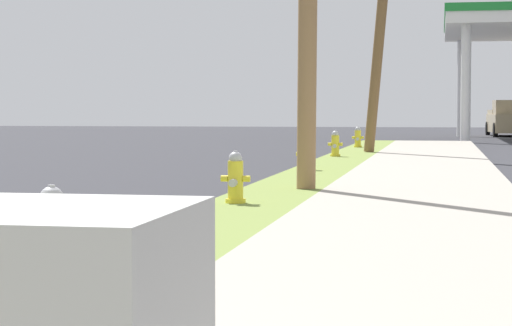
{
  "coord_description": "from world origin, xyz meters",
  "views": [
    {
      "loc": [
        3.34,
        -2.97,
        1.45
      ],
      "look_at": [
        0.59,
        11.6,
        0.64
      ],
      "focal_mm": 69.08,
      "sensor_mm": 36.0,
      "label": 1
    }
  ],
  "objects_px": {
    "fire_hydrant_fourth": "(335,145)",
    "utility_pole_background": "(383,0)",
    "truck_tan_at_forecourt": "(509,120)",
    "fire_hydrant_fifth": "(358,138)",
    "fire_hydrant_second": "(235,180)",
    "fire_hydrant_nearest": "(52,239)",
    "fire_hydrant_third": "(306,155)"
  },
  "relations": [
    {
      "from": "fire_hydrant_fourth",
      "to": "utility_pole_background",
      "type": "xyz_separation_m",
      "value": [
        1.16,
        2.69,
        4.39
      ]
    },
    {
      "from": "utility_pole_background",
      "to": "truck_tan_at_forecourt",
      "type": "xyz_separation_m",
      "value": [
        5.49,
        25.16,
        -3.92
      ]
    },
    {
      "from": "fire_hydrant_fifth",
      "to": "truck_tan_at_forecourt",
      "type": "bearing_deg",
      "value": 72.46
    },
    {
      "from": "fire_hydrant_second",
      "to": "fire_hydrant_fifth",
      "type": "height_order",
      "value": "same"
    },
    {
      "from": "fire_hydrant_nearest",
      "to": "utility_pole_background",
      "type": "relative_size",
      "value": 0.08
    },
    {
      "from": "fire_hydrant_fourth",
      "to": "fire_hydrant_fifth",
      "type": "xyz_separation_m",
      "value": [
        0.06,
        6.99,
        0.0
      ]
    },
    {
      "from": "fire_hydrant_third",
      "to": "fire_hydrant_fifth",
      "type": "height_order",
      "value": "same"
    },
    {
      "from": "utility_pole_background",
      "to": "fire_hydrant_third",
      "type": "bearing_deg",
      "value": -97.19
    },
    {
      "from": "fire_hydrant_fourth",
      "to": "utility_pole_background",
      "type": "bearing_deg",
      "value": 66.68
    },
    {
      "from": "fire_hydrant_nearest",
      "to": "truck_tan_at_forecourt",
      "type": "xyz_separation_m",
      "value": [
        6.66,
        48.61,
        0.47
      ]
    },
    {
      "from": "fire_hydrant_fourth",
      "to": "truck_tan_at_forecourt",
      "type": "relative_size",
      "value": 0.14
    },
    {
      "from": "fire_hydrant_fifth",
      "to": "fire_hydrant_fourth",
      "type": "bearing_deg",
      "value": -90.51
    },
    {
      "from": "fire_hydrant_nearest",
      "to": "utility_pole_background",
      "type": "xyz_separation_m",
      "value": [
        1.17,
        23.46,
        4.39
      ]
    },
    {
      "from": "fire_hydrant_second",
      "to": "truck_tan_at_forecourt",
      "type": "distance_m",
      "value": 42.63
    },
    {
      "from": "fire_hydrant_second",
      "to": "fire_hydrant_fifth",
      "type": "xyz_separation_m",
      "value": [
        -0.03,
        21.27,
        0.0
      ]
    },
    {
      "from": "fire_hydrant_third",
      "to": "fire_hydrant_fourth",
      "type": "distance_m",
      "value": 6.37
    },
    {
      "from": "fire_hydrant_second",
      "to": "fire_hydrant_nearest",
      "type": "bearing_deg",
      "value": -90.87
    },
    {
      "from": "fire_hydrant_fifth",
      "to": "fire_hydrant_third",
      "type": "bearing_deg",
      "value": -90.19
    },
    {
      "from": "utility_pole_background",
      "to": "truck_tan_at_forecourt",
      "type": "relative_size",
      "value": 1.69
    },
    {
      "from": "fire_hydrant_fourth",
      "to": "fire_hydrant_fifth",
      "type": "relative_size",
      "value": 1.0
    },
    {
      "from": "fire_hydrant_third",
      "to": "fire_hydrant_fourth",
      "type": "xyz_separation_m",
      "value": [
        -0.02,
        6.37,
        0.0
      ]
    },
    {
      "from": "fire_hydrant_third",
      "to": "fire_hydrant_nearest",
      "type": "bearing_deg",
      "value": -90.11
    },
    {
      "from": "fire_hydrant_fifth",
      "to": "truck_tan_at_forecourt",
      "type": "height_order",
      "value": "truck_tan_at_forecourt"
    },
    {
      "from": "fire_hydrant_nearest",
      "to": "fire_hydrant_third",
      "type": "xyz_separation_m",
      "value": [
        0.03,
        14.4,
        0.0
      ]
    },
    {
      "from": "fire_hydrant_second",
      "to": "fire_hydrant_third",
      "type": "distance_m",
      "value": 7.91
    },
    {
      "from": "fire_hydrant_nearest",
      "to": "fire_hydrant_third",
      "type": "relative_size",
      "value": 1.0
    },
    {
      "from": "fire_hydrant_second",
      "to": "fire_hydrant_fourth",
      "type": "height_order",
      "value": "same"
    },
    {
      "from": "fire_hydrant_third",
      "to": "fire_hydrant_second",
      "type": "bearing_deg",
      "value": -89.48
    },
    {
      "from": "fire_hydrant_third",
      "to": "utility_pole_background",
      "type": "xyz_separation_m",
      "value": [
        1.14,
        9.05,
        4.39
      ]
    },
    {
      "from": "fire_hydrant_third",
      "to": "utility_pole_background",
      "type": "bearing_deg",
      "value": 82.81
    },
    {
      "from": "fire_hydrant_second",
      "to": "fire_hydrant_fifth",
      "type": "relative_size",
      "value": 1.0
    },
    {
      "from": "fire_hydrant_fifth",
      "to": "truck_tan_at_forecourt",
      "type": "xyz_separation_m",
      "value": [
        6.59,
        20.85,
        0.47
      ]
    }
  ]
}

